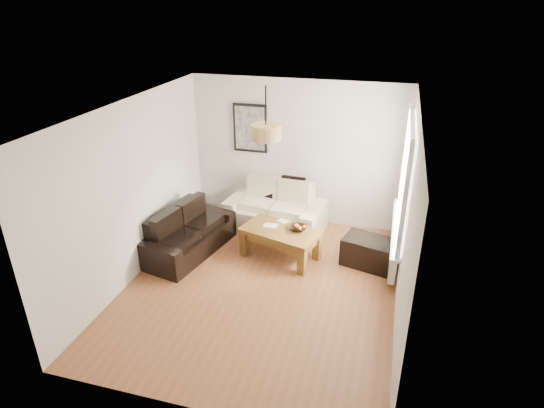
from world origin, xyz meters
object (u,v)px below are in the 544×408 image
(ottoman, at_px, (369,252))
(coffee_table, at_px, (281,243))
(sofa_leather, at_px, (188,232))
(loveseat_cream, at_px, (275,207))

(ottoman, bearing_deg, coffee_table, -173.81)
(sofa_leather, height_order, ottoman, sofa_leather)
(sofa_leather, relative_size, ottoman, 2.14)
(coffee_table, bearing_deg, loveseat_cream, 110.05)
(coffee_table, bearing_deg, ottoman, 6.19)
(coffee_table, bearing_deg, sofa_leather, -171.05)
(sofa_leather, xyz_separation_m, coffee_table, (1.50, 0.24, -0.11))
(loveseat_cream, bearing_deg, coffee_table, -62.33)
(loveseat_cream, height_order, ottoman, loveseat_cream)
(loveseat_cream, distance_m, ottoman, 1.89)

